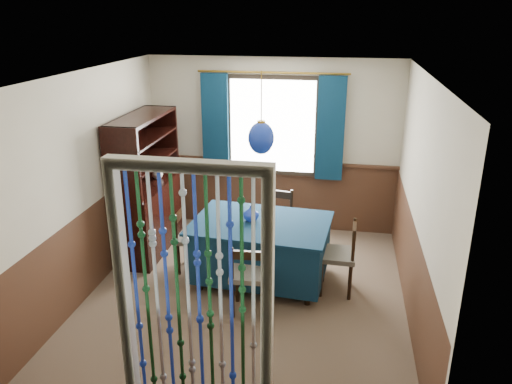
% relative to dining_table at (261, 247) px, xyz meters
% --- Properties ---
extents(floor, '(4.00, 4.00, 0.00)m').
position_rel_dining_table_xyz_m(floor, '(-0.11, -0.35, -0.44)').
color(floor, brown).
rests_on(floor, ground).
extents(ceiling, '(4.00, 4.00, 0.00)m').
position_rel_dining_table_xyz_m(ceiling, '(-0.11, -0.35, 2.06)').
color(ceiling, silver).
rests_on(ceiling, ground).
extents(wall_back, '(3.60, 0.00, 3.60)m').
position_rel_dining_table_xyz_m(wall_back, '(-0.11, 1.65, 0.81)').
color(wall_back, beige).
rests_on(wall_back, ground).
extents(wall_front, '(3.60, 0.00, 3.60)m').
position_rel_dining_table_xyz_m(wall_front, '(-0.11, -2.35, 0.81)').
color(wall_front, beige).
rests_on(wall_front, ground).
extents(wall_left, '(0.00, 4.00, 4.00)m').
position_rel_dining_table_xyz_m(wall_left, '(-1.91, -0.35, 0.81)').
color(wall_left, beige).
rests_on(wall_left, ground).
extents(wall_right, '(0.00, 4.00, 4.00)m').
position_rel_dining_table_xyz_m(wall_right, '(1.69, -0.35, 0.81)').
color(wall_right, beige).
rests_on(wall_right, ground).
extents(wainscot_back, '(3.60, 0.00, 3.60)m').
position_rel_dining_table_xyz_m(wainscot_back, '(-0.11, 1.64, 0.06)').
color(wainscot_back, '#46291A').
rests_on(wainscot_back, ground).
extents(wainscot_front, '(3.60, 0.00, 3.60)m').
position_rel_dining_table_xyz_m(wainscot_front, '(-0.11, -2.33, 0.06)').
color(wainscot_front, '#46291A').
rests_on(wainscot_front, ground).
extents(wainscot_left, '(0.00, 4.00, 4.00)m').
position_rel_dining_table_xyz_m(wainscot_left, '(-1.89, -0.35, 0.06)').
color(wainscot_left, '#46291A').
rests_on(wainscot_left, ground).
extents(wainscot_right, '(0.00, 4.00, 4.00)m').
position_rel_dining_table_xyz_m(wainscot_right, '(1.68, -0.35, 0.06)').
color(wainscot_right, '#46291A').
rests_on(wainscot_right, ground).
extents(window, '(1.32, 0.12, 1.42)m').
position_rel_dining_table_xyz_m(window, '(-0.11, 1.60, 1.11)').
color(window, black).
rests_on(window, wall_back).
extents(doorway, '(1.16, 0.12, 2.18)m').
position_rel_dining_table_xyz_m(doorway, '(-0.11, -2.29, 0.61)').
color(doorway, silver).
rests_on(doorway, ground).
extents(dining_table, '(1.67, 1.22, 0.77)m').
position_rel_dining_table_xyz_m(dining_table, '(0.00, 0.00, 0.00)').
color(dining_table, '#0C273F').
rests_on(dining_table, floor).
extents(chair_near, '(0.43, 0.42, 0.83)m').
position_rel_dining_table_xyz_m(chair_near, '(-0.00, -0.69, 0.00)').
color(chair_near, black).
rests_on(chair_near, floor).
extents(chair_far, '(0.50, 0.49, 0.88)m').
position_rel_dining_table_xyz_m(chair_far, '(0.07, 0.72, 0.03)').
color(chair_far, black).
rests_on(chair_far, floor).
extents(chair_left, '(0.39, 0.41, 0.81)m').
position_rel_dining_table_xyz_m(chair_left, '(-0.90, 0.12, -0.01)').
color(chair_left, black).
rests_on(chair_left, floor).
extents(chair_right, '(0.42, 0.44, 0.86)m').
position_rel_dining_table_xyz_m(chair_right, '(0.93, -0.08, 0.01)').
color(chair_right, black).
rests_on(chair_right, floor).
extents(sideboard, '(0.50, 1.42, 1.85)m').
position_rel_dining_table_xyz_m(sideboard, '(-1.64, 0.60, 0.19)').
color(sideboard, black).
rests_on(sideboard, floor).
extents(pendant_lamp, '(0.29, 0.29, 0.90)m').
position_rel_dining_table_xyz_m(pendant_lamp, '(0.00, -0.00, 1.33)').
color(pendant_lamp, olive).
rests_on(pendant_lamp, ceiling).
extents(vase_table, '(0.19, 0.19, 0.18)m').
position_rel_dining_table_xyz_m(vase_table, '(-0.12, 0.02, 0.41)').
color(vase_table, navy).
rests_on(vase_table, dining_table).
extents(bowl_shelf, '(0.25, 0.25, 0.05)m').
position_rel_dining_table_xyz_m(bowl_shelf, '(-1.58, 0.36, 0.85)').
color(bowl_shelf, beige).
rests_on(bowl_shelf, sideboard).
extents(vase_sideboard, '(0.18, 0.18, 0.16)m').
position_rel_dining_table_xyz_m(vase_sideboard, '(-1.58, 0.87, 0.56)').
color(vase_sideboard, beige).
rests_on(vase_sideboard, sideboard).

